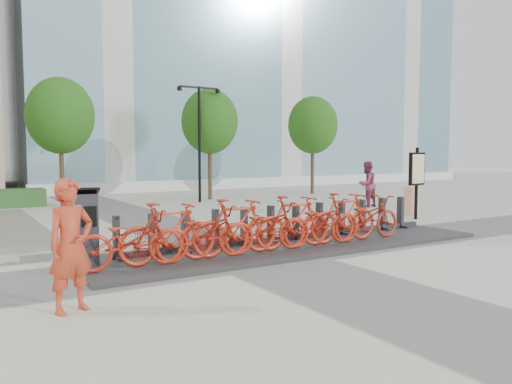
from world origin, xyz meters
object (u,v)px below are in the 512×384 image
bike_0 (131,239)px  map_sign (417,172)px  pedestrian (367,184)px  kiosk (87,228)px  worker_red (71,246)px  construction_barrel (411,201)px

bike_0 → map_sign: (10.14, 2.24, 0.93)m
bike_0 → pedestrian: (11.41, 5.79, 0.30)m
kiosk → pedestrian: (12.01, 5.14, 0.13)m
pedestrian → map_sign: map_sign is taller
kiosk → pedestrian: 13.06m
bike_0 → pedestrian: pedestrian is taller
kiosk → worker_red: 2.54m
bike_0 → kiosk: (-0.60, 0.65, 0.17)m
kiosk → map_sign: 10.88m
kiosk → construction_barrel: (11.45, 2.42, -0.28)m
bike_0 → kiosk: size_ratio=1.38×
kiosk → map_sign: map_sign is taller
map_sign → kiosk: bearing=-179.1°
bike_0 → pedestrian: 12.79m
worker_red → map_sign: (11.51, 4.00, 0.63)m
map_sign → worker_red: bearing=-168.3°
bike_0 → map_sign: 10.42m
worker_red → pedestrian: bearing=10.3°
worker_red → construction_barrel: bearing=1.3°
kiosk → worker_red: size_ratio=0.80×
map_sign → pedestrian: bearing=62.8°
bike_0 → worker_red: worker_red is taller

